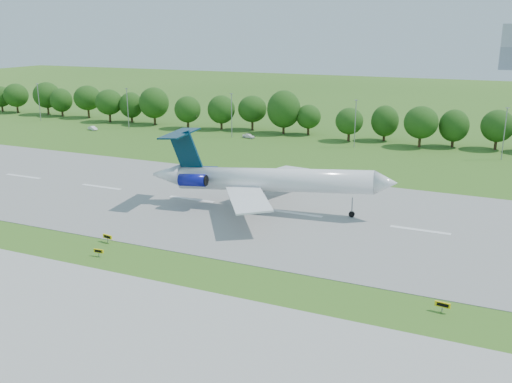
% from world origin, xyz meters
% --- Properties ---
extents(ground, '(600.00, 600.00, 0.00)m').
position_xyz_m(ground, '(0.00, 0.00, 0.00)').
color(ground, '#2C5917').
rests_on(ground, ground).
extents(runway, '(400.00, 45.00, 0.08)m').
position_xyz_m(runway, '(0.00, 25.00, 0.04)').
color(runway, gray).
rests_on(runway, ground).
extents(taxiway, '(400.00, 23.00, 0.08)m').
position_xyz_m(taxiway, '(0.00, -18.00, 0.04)').
color(taxiway, '#ADADA8').
rests_on(taxiway, ground).
extents(tree_line, '(288.40, 8.40, 10.40)m').
position_xyz_m(tree_line, '(0.00, 92.00, 6.19)').
color(tree_line, '#382314').
rests_on(tree_line, ground).
extents(light_poles, '(175.90, 0.25, 12.19)m').
position_xyz_m(light_poles, '(-2.50, 82.00, 6.34)').
color(light_poles, gray).
rests_on(light_poles, ground).
extents(airliner, '(42.20, 30.47, 12.96)m').
position_xyz_m(airliner, '(13.71, 24.72, 5.45)').
color(airliner, white).
rests_on(airliner, ground).
extents(taxi_sign_left, '(1.70, 0.45, 1.19)m').
position_xyz_m(taxi_sign_left, '(-0.31, 1.71, 0.88)').
color(taxi_sign_left, gray).
rests_on(taxi_sign_left, ground).
extents(taxi_sign_centre, '(1.48, 0.29, 1.04)m').
position_xyz_m(taxi_sign_centre, '(1.87, -2.97, 0.76)').
color(taxi_sign_centre, gray).
rests_on(taxi_sign_centre, ground).
extents(taxi_sign_right, '(1.69, 0.39, 1.18)m').
position_xyz_m(taxi_sign_right, '(46.08, -0.46, 0.87)').
color(taxi_sign_right, gray).
rests_on(taxi_sign_right, ground).
extents(service_vehicle_a, '(3.84, 2.48, 1.20)m').
position_xyz_m(service_vehicle_a, '(-63.18, 75.19, 0.60)').
color(service_vehicle_a, silver).
rests_on(service_vehicle_a, ground).
extents(service_vehicle_b, '(3.93, 2.30, 1.26)m').
position_xyz_m(service_vehicle_b, '(-15.08, 82.59, 0.63)').
color(service_vehicle_b, white).
rests_on(service_vehicle_b, ground).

